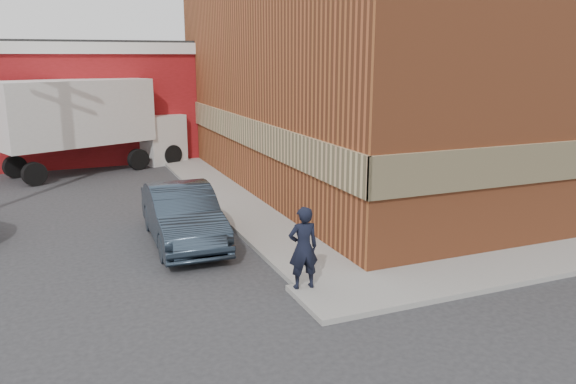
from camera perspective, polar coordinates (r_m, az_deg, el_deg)
name	(u,v)px	position (r m, az deg, el deg)	size (l,w,h in m)	color
ground	(307,287)	(12.43, 1.91, -9.60)	(90.00, 90.00, 0.00)	#28282B
brick_building	(409,62)	(23.47, 12.16, 12.80)	(14.25, 18.25, 9.36)	#964826
sidewalk_west	(221,192)	(20.69, -6.87, 0.00)	(1.80, 18.00, 0.12)	gray
warehouse	(26,100)	(30.49, -25.07, 8.44)	(16.30, 8.30, 5.60)	maroon
man	(303,248)	(11.77, 1.56, -5.68)	(0.65, 0.43, 1.78)	black
sedan	(183,215)	(15.26, -10.66, -2.30)	(1.64, 4.70, 1.55)	#273441
box_truck	(92,119)	(25.69, -19.25, 7.01)	(8.30, 5.22, 3.95)	silver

